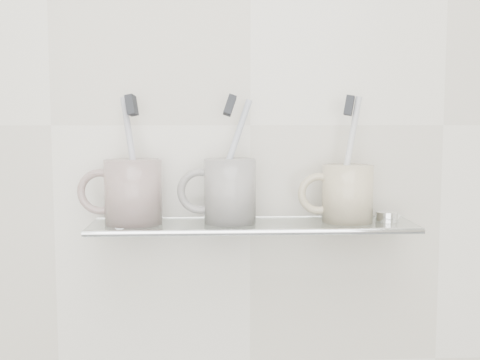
{
  "coord_description": "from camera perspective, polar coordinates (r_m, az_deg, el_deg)",
  "views": [
    {
      "loc": [
        -0.06,
        0.12,
        1.26
      ],
      "look_at": [
        -0.02,
        1.04,
        1.17
      ],
      "focal_mm": 45.0,
      "sensor_mm": 36.0,
      "label": 1
    }
  ],
  "objects": [
    {
      "name": "mug_right_handle",
      "position": [
        0.94,
        7.47,
        -1.29
      ],
      "size": [
        0.07,
        0.01,
        0.07
      ],
      "primitive_type": "torus",
      "rotation": [
        1.57,
        0.0,
        0.0
      ],
      "color": "beige",
      "rests_on": "mug_right"
    },
    {
      "name": "mug_left_handle",
      "position": [
        0.94,
        -13.1,
        -1.11
      ],
      "size": [
        0.07,
        0.01,
        0.07
      ],
      "primitive_type": "torus",
      "rotation": [
        1.57,
        0.0,
        0.0
      ],
      "color": "silver",
      "rests_on": "mug_left"
    },
    {
      "name": "toothbrush_right",
      "position": [
        0.95,
        10.22,
        2.13
      ],
      "size": [
        0.04,
        0.02,
        0.19
      ],
      "primitive_type": "cylinder",
      "rotation": [
        -0.08,
        0.15,
        -0.29
      ],
      "color": "silver",
      "rests_on": "mug_right"
    },
    {
      "name": "bracket_left",
      "position": [
        0.99,
        -11.22,
        -4.49
      ],
      "size": [
        0.02,
        0.03,
        0.02
      ],
      "primitive_type": "cylinder",
      "rotation": [
        1.57,
        0.0,
        0.0
      ],
      "color": "silver",
      "rests_on": "wall_back"
    },
    {
      "name": "mug_center",
      "position": [
        0.93,
        -0.96,
        -1.05
      ],
      "size": [
        0.1,
        0.1,
        0.1
      ],
      "primitive_type": "cylinder",
      "rotation": [
        0.0,
        0.0,
        0.39
      ],
      "color": "white",
      "rests_on": "shelf_glass"
    },
    {
      "name": "mug_right",
      "position": [
        0.95,
        10.16,
        -1.26
      ],
      "size": [
        0.09,
        0.09,
        0.09
      ],
      "primitive_type": "cylinder",
      "rotation": [
        0.0,
        0.0,
        -0.19
      ],
      "color": "beige",
      "rests_on": "shelf_glass"
    },
    {
      "name": "bristles_left",
      "position": [
        0.93,
        -10.24,
        6.99
      ],
      "size": [
        0.02,
        0.03,
        0.03
      ],
      "primitive_type": "cube",
      "rotation": [
        -0.16,
        -0.19,
        -0.17
      ],
      "color": "#25282C",
      "rests_on": "toothbrush_left"
    },
    {
      "name": "shelf_glass",
      "position": [
        0.93,
        1.22,
        -4.33
      ],
      "size": [
        0.5,
        0.12,
        0.01
      ],
      "primitive_type": "cube",
      "color": "silver",
      "rests_on": "wall_back"
    },
    {
      "name": "bracket_right",
      "position": [
        1.02,
        12.94,
        -4.25
      ],
      "size": [
        0.02,
        0.03,
        0.02
      ],
      "primitive_type": "cylinder",
      "rotation": [
        1.57,
        0.0,
        0.0
      ],
      "color": "silver",
      "rests_on": "wall_back"
    },
    {
      "name": "wall_back",
      "position": [
        0.98,
        0.99,
        5.21
      ],
      "size": [
        2.5,
        0.0,
        2.5
      ],
      "primitive_type": "plane",
      "rotation": [
        1.57,
        0.0,
        0.0
      ],
      "color": "silver",
      "rests_on": "ground"
    },
    {
      "name": "bristles_right",
      "position": [
        0.95,
        10.31,
        6.97
      ],
      "size": [
        0.02,
        0.03,
        0.03
      ],
      "primitive_type": "cube",
      "rotation": [
        -0.08,
        0.15,
        -0.29
      ],
      "color": "#25282C",
      "rests_on": "toothbrush_right"
    },
    {
      "name": "chrome_cap",
      "position": [
        0.97,
        13.78,
        -3.37
      ],
      "size": [
        0.04,
        0.04,
        0.02
      ],
      "primitive_type": "cylinder",
      "color": "silver",
      "rests_on": "shelf_glass"
    },
    {
      "name": "toothbrush_left",
      "position": [
        0.93,
        -10.15,
        2.06
      ],
      "size": [
        0.04,
        0.05,
        0.19
      ],
      "primitive_type": "cylinder",
      "rotation": [
        -0.16,
        -0.19,
        -0.17
      ],
      "color": "#B5B4C6",
      "rests_on": "mug_left"
    },
    {
      "name": "mug_center_handle",
      "position": [
        0.93,
        -3.79,
        -1.06
      ],
      "size": [
        0.07,
        0.01,
        0.07
      ],
      "primitive_type": "torus",
      "rotation": [
        1.57,
        0.0,
        0.0
      ],
      "color": "white",
      "rests_on": "mug_center"
    },
    {
      "name": "shelf_rail",
      "position": [
        0.88,
        1.48,
        -4.98
      ],
      "size": [
        0.5,
        0.01,
        0.01
      ],
      "primitive_type": "cylinder",
      "rotation": [
        0.0,
        1.57,
        0.0
      ],
      "color": "silver",
      "rests_on": "shelf_glass"
    },
    {
      "name": "mug_left",
      "position": [
        0.94,
        -10.09,
        -1.1
      ],
      "size": [
        0.1,
        0.1,
        0.1
      ],
      "primitive_type": "cylinder",
      "rotation": [
        0.0,
        0.0,
        -0.11
      ],
      "color": "silver",
      "rests_on": "shelf_glass"
    },
    {
      "name": "toothbrush_center",
      "position": [
        0.92,
        -0.96,
        2.13
      ],
      "size": [
        0.07,
        0.05,
        0.18
      ],
      "primitive_type": "cylinder",
      "rotation": [
        -0.2,
        0.32,
        -0.07
      ],
      "color": "silver",
      "rests_on": "mug_center"
    },
    {
      "name": "bristles_center",
      "position": [
        0.92,
        -0.97,
        7.09
      ],
      "size": [
        0.02,
        0.03,
        0.04
      ],
      "primitive_type": "cube",
      "rotation": [
        -0.2,
        0.32,
        -0.07
      ],
      "color": "#25282C",
      "rests_on": "toothbrush_center"
    }
  ]
}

